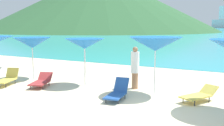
{
  "coord_description": "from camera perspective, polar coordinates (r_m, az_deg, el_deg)",
  "views": [
    {
      "loc": [
        3.23,
        -6.9,
        2.66
      ],
      "look_at": [
        -1.61,
        2.08,
        1.2
      ],
      "focal_mm": 42.86,
      "sensor_mm": 36.0,
      "label": 1
    }
  ],
  "objects": [
    {
      "name": "ground_plane",
      "position": [
        17.44,
        17.26,
        -1.5
      ],
      "size": [
        50.0,
        100.0,
        0.3
      ],
      "primitive_type": "cube",
      "color": "beige"
    },
    {
      "name": "headland_hill",
      "position": [
        117.14,
        -2.49,
        12.85
      ],
      "size": [
        98.38,
        98.38,
        24.61
      ],
      "primitive_type": "cone",
      "color": "#2D5B33",
      "rests_on": "ground_plane"
    },
    {
      "name": "umbrella_2",
      "position": [
        13.62,
        -16.68,
        4.16
      ],
      "size": [
        1.82,
        1.82,
        2.06
      ],
      "color": "silver",
      "rests_on": "ground_plane"
    },
    {
      "name": "umbrella_3",
      "position": [
        11.69,
        -5.87,
        4.12
      ],
      "size": [
        1.82,
        1.82,
        2.08
      ],
      "color": "silver",
      "rests_on": "ground_plane"
    },
    {
      "name": "umbrella_4",
      "position": [
        10.12,
        9.25,
        4.01
      ],
      "size": [
        1.98,
        1.98,
        2.21
      ],
      "color": "silver",
      "rests_on": "ground_plane"
    },
    {
      "name": "lounge_chair_2",
      "position": [
        12.81,
        -21.48,
        -3.09
      ],
      "size": [
        1.0,
        1.48,
        0.69
      ],
      "rotation": [
        0.0,
        0.0,
        0.35
      ],
      "color": "#D8BF4C",
      "rests_on": "ground_plane"
    },
    {
      "name": "lounge_chair_3",
      "position": [
        9.65,
        1.17,
        -6.18
      ],
      "size": [
        0.72,
        1.46,
        0.7
      ],
      "rotation": [
        0.0,
        0.0,
        0.14
      ],
      "color": "#1E478C",
      "rests_on": "ground_plane"
    },
    {
      "name": "lounge_chair_5",
      "position": [
        12.01,
        -14.86,
        -3.74
      ],
      "size": [
        1.07,
        1.52,
        0.53
      ],
      "rotation": [
        0.0,
        0.0,
        0.37
      ],
      "color": "#A53333",
      "rests_on": "ground_plane"
    },
    {
      "name": "lounge_chair_10",
      "position": [
        9.84,
        18.13,
        -6.43
      ],
      "size": [
        1.18,
        1.57,
        0.51
      ],
      "rotation": [
        0.0,
        0.0,
        -0.48
      ],
      "color": "#D8BF4C",
      "rests_on": "ground_plane"
    },
    {
      "name": "beachgoer_0",
      "position": [
        11.16,
        4.93,
        -0.8
      ],
      "size": [
        0.35,
        0.35,
        1.77
      ],
      "rotation": [
        0.0,
        0.0,
        2.67
      ],
      "color": "#A3704C",
      "rests_on": "ground_plane"
    }
  ]
}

